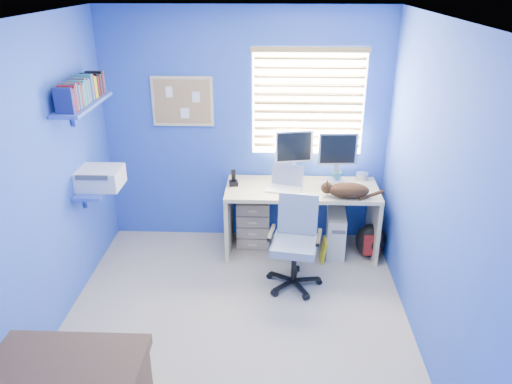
{
  "coord_description": "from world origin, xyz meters",
  "views": [
    {
      "loc": [
        0.32,
        -3.48,
        2.79
      ],
      "look_at": [
        0.15,
        0.65,
        0.95
      ],
      "focal_mm": 35.0,
      "sensor_mm": 36.0,
      "label": 1
    }
  ],
  "objects_px": {
    "laptop": "(284,180)",
    "office_chair": "(295,253)",
    "tower_pc": "(336,233)",
    "cat": "(349,190)",
    "desk": "(301,219)"
  },
  "relations": [
    {
      "from": "desk",
      "to": "office_chair",
      "type": "distance_m",
      "value": 0.64
    },
    {
      "from": "desk",
      "to": "cat",
      "type": "bearing_deg",
      "value": -26.19
    },
    {
      "from": "office_chair",
      "to": "tower_pc",
      "type": "bearing_deg",
      "value": 53.27
    },
    {
      "from": "laptop",
      "to": "tower_pc",
      "type": "relative_size",
      "value": 0.73
    },
    {
      "from": "tower_pc",
      "to": "office_chair",
      "type": "relative_size",
      "value": 0.51
    },
    {
      "from": "tower_pc",
      "to": "office_chair",
      "type": "bearing_deg",
      "value": -122.83
    },
    {
      "from": "laptop",
      "to": "office_chair",
      "type": "height_order",
      "value": "laptop"
    },
    {
      "from": "cat",
      "to": "tower_pc",
      "type": "xyz_separation_m",
      "value": [
        -0.07,
        0.2,
        -0.59
      ]
    },
    {
      "from": "cat",
      "to": "office_chair",
      "type": "xyz_separation_m",
      "value": [
        -0.53,
        -0.41,
        -0.49
      ]
    },
    {
      "from": "tower_pc",
      "to": "cat",
      "type": "bearing_deg",
      "value": -67.48
    },
    {
      "from": "laptop",
      "to": "cat",
      "type": "bearing_deg",
      "value": 3.43
    },
    {
      "from": "tower_pc",
      "to": "laptop",
      "type": "bearing_deg",
      "value": -171.23
    },
    {
      "from": "desk",
      "to": "office_chair",
      "type": "bearing_deg",
      "value": -97.38
    },
    {
      "from": "laptop",
      "to": "desk",
      "type": "bearing_deg",
      "value": 36.31
    },
    {
      "from": "laptop",
      "to": "office_chair",
      "type": "bearing_deg",
      "value": -62.4
    }
  ]
}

